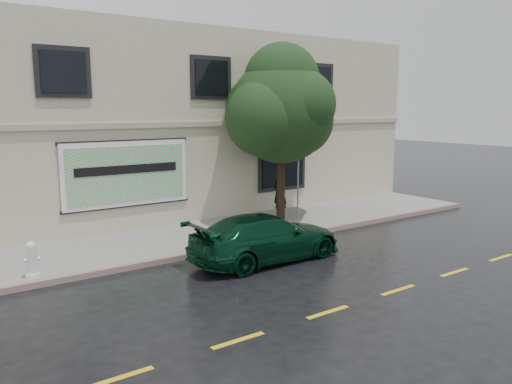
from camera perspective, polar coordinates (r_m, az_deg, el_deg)
ground at (r=14.49m, az=5.07°, el=-7.11°), size 90.00×90.00×0.00m
sidewalk at (r=17.00m, az=-2.01°, el=-4.31°), size 20.00×3.50×0.15m
curb at (r=15.60m, az=1.51°, el=-5.58°), size 20.00×0.18×0.16m
road_marking at (r=12.17m, az=15.92°, el=-10.72°), size 19.00×0.12×0.01m
building at (r=21.56m, az=-10.50°, el=7.68°), size 20.00×8.12×7.00m
billboard at (r=16.69m, az=-14.50°, el=2.04°), size 4.30×0.16×2.20m
car at (r=13.73m, az=1.17°, el=-5.21°), size 4.47×2.02×1.30m
pedestrian at (r=18.39m, az=2.73°, el=0.03°), size 0.81×0.65×1.92m
umbrella at (r=18.22m, az=2.76°, el=4.18°), size 1.10×1.10×0.75m
street_tree at (r=17.75m, az=2.93°, el=9.18°), size 3.68×3.68×5.74m
fire_hydrant at (r=13.15m, az=-24.25°, el=-7.07°), size 0.36×0.34×0.88m
sign_pole at (r=18.01m, az=4.84°, el=2.23°), size 0.35×0.07×2.89m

